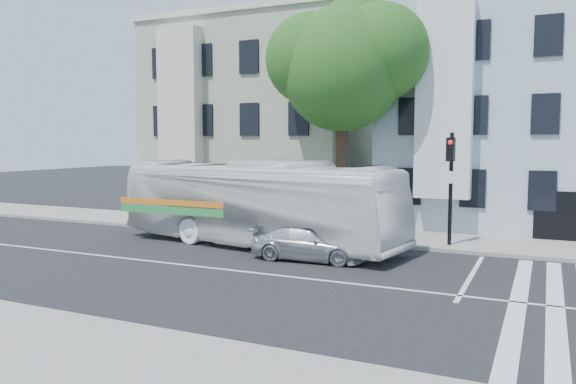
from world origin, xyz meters
The scene contains 10 objects.
ground centered at (0.00, 0.00, 0.00)m, with size 120.00×120.00×0.00m, color black.
sidewalk_far centered at (0.00, 8.00, 0.07)m, with size 80.00×4.00×0.15m, color gray.
sidewalk_near centered at (0.00, -8.00, 0.07)m, with size 80.00×4.00×0.15m, color gray.
building_left centered at (-7.00, 15.00, 5.50)m, with size 12.00×10.00×11.00m, color #9BA489.
building_right centered at (7.00, 15.00, 5.50)m, with size 12.00×10.00×11.00m, color #A5BBC4.
street_tree centered at (0.06, 8.74, 7.83)m, with size 7.30×5.90×11.10m.
bus centered at (-2.18, 4.27, 1.76)m, with size 12.63×2.96×3.52m, color white.
sedan centered at (0.86, 2.60, 0.61)m, with size 4.20×1.71×1.22m, color silver.
hedge centered at (-2.21, 6.80, 0.50)m, with size 8.50×0.84×0.70m, color #1E591D, non-canonical shape.
traffic_signal centered at (5.11, 6.88, 2.99)m, with size 0.48×0.55×4.62m.
Camera 1 is at (8.59, -15.83, 4.30)m, focal length 35.00 mm.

